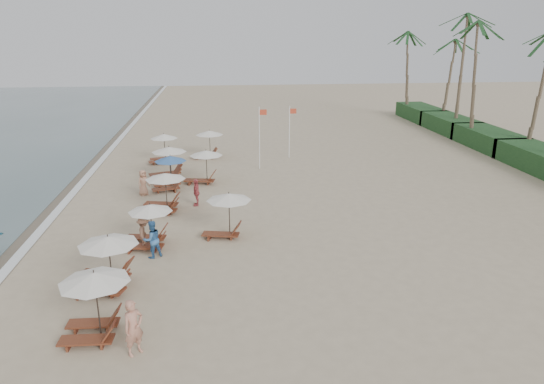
{
  "coord_description": "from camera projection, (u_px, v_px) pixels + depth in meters",
  "views": [
    {
      "loc": [
        -2.01,
        -18.6,
        9.76
      ],
      "look_at": [
        1.0,
        7.46,
        1.3
      ],
      "focal_mm": 32.69,
      "sensor_mm": 36.0,
      "label": 1
    }
  ],
  "objects": [
    {
      "name": "shrub_hedge",
      "position": [
        542.0,
        160.0,
        36.67
      ],
      "size": [
        3.2,
        53.0,
        1.6
      ],
      "color": "#193D1C",
      "rests_on": "ground"
    },
    {
      "name": "lounger_station_5",
      "position": [
        166.0,
        164.0,
        34.13
      ],
      "size": [
        2.86,
        2.68,
        2.33
      ],
      "color": "brown",
      "rests_on": "ground"
    },
    {
      "name": "wet_sand_band",
      "position": [
        38.0,
        208.0,
        28.89
      ],
      "size": [
        3.2,
        140.0,
        0.01
      ],
      "primitive_type": "cube",
      "color": "#6B5E4C",
      "rests_on": "ground"
    },
    {
      "name": "beachgoer_near",
      "position": [
        134.0,
        328.0,
        15.51
      ],
      "size": [
        0.81,
        0.8,
        1.89
      ],
      "primitive_type": "imported",
      "rotation": [
        0.0,
        0.0,
        0.73
      ],
      "color": "tan",
      "rests_on": "ground"
    },
    {
      "name": "flag_pole_far",
      "position": [
        290.0,
        129.0,
        39.9
      ],
      "size": [
        0.6,
        0.08,
        4.2
      ],
      "color": "silver",
      "rests_on": "ground"
    },
    {
      "name": "beachgoer_mid_a",
      "position": [
        152.0,
        239.0,
        22.31
      ],
      "size": [
        1.08,
        1.02,
        1.76
      ],
      "primitive_type": "imported",
      "rotation": [
        0.0,
        0.0,
        3.7
      ],
      "color": "teal",
      "rests_on": "ground"
    },
    {
      "name": "flag_pole_near",
      "position": [
        260.0,
        135.0,
        36.52
      ],
      "size": [
        0.59,
        0.08,
        4.64
      ],
      "color": "silver",
      "rests_on": "ground"
    },
    {
      "name": "lounger_station_2",
      "position": [
        146.0,
        226.0,
        23.4
      ],
      "size": [
        2.49,
        2.08,
        2.11
      ],
      "color": "brown",
      "rests_on": "ground"
    },
    {
      "name": "lounger_station_3",
      "position": [
        162.0,
        192.0,
        28.07
      ],
      "size": [
        2.62,
        2.27,
        2.25
      ],
      "color": "brown",
      "rests_on": "ground"
    },
    {
      "name": "inland_station_0",
      "position": [
        226.0,
        210.0,
        24.4
      ],
      "size": [
        2.61,
        2.24,
        2.22
      ],
      "color": "brown",
      "rests_on": "ground"
    },
    {
      "name": "foam_line",
      "position": [
        61.0,
        207.0,
        29.03
      ],
      "size": [
        0.5,
        140.0,
        0.02
      ],
      "primitive_type": "cube",
      "color": "white",
      "rests_on": "ground"
    },
    {
      "name": "inland_station_2",
      "position": [
        207.0,
        141.0,
        40.05
      ],
      "size": [
        2.69,
        2.24,
        2.22
      ],
      "color": "brown",
      "rests_on": "ground"
    },
    {
      "name": "lounger_station_1",
      "position": [
        104.0,
        263.0,
        19.53
      ],
      "size": [
        2.79,
        2.57,
        2.22
      ],
      "color": "brown",
      "rests_on": "ground"
    },
    {
      "name": "beachgoer_mid_b",
      "position": [
        144.0,
        234.0,
        23.08
      ],
      "size": [
        0.71,
        1.12,
        1.65
      ],
      "primitive_type": "imported",
      "rotation": [
        0.0,
        0.0,
        1.67
      ],
      "color": "#8C5E47",
      "rests_on": "ground"
    },
    {
      "name": "lounger_station_6",
      "position": [
        162.0,
        148.0,
        38.64
      ],
      "size": [
        2.41,
        2.12,
        2.28
      ],
      "color": "brown",
      "rests_on": "ground"
    },
    {
      "name": "beachgoer_far_b",
      "position": [
        143.0,
        183.0,
        30.95
      ],
      "size": [
        0.93,
        0.93,
        1.64
      ],
      "primitive_type": "imported",
      "rotation": [
        0.0,
        0.0,
        0.79
      ],
      "color": "tan",
      "rests_on": "ground"
    },
    {
      "name": "lounger_station_4",
      "position": [
        168.0,
        173.0,
        31.9
      ],
      "size": [
        2.36,
        2.07,
        2.26
      ],
      "color": "brown",
      "rests_on": "ground"
    },
    {
      "name": "inland_station_1",
      "position": [
        203.0,
        164.0,
        33.29
      ],
      "size": [
        2.77,
        2.24,
        2.22
      ],
      "color": "brown",
      "rests_on": "ground"
    },
    {
      "name": "beachgoer_far_a",
      "position": [
        196.0,
        192.0,
        29.09
      ],
      "size": [
        0.42,
        0.97,
        1.63
      ],
      "primitive_type": "imported",
      "rotation": [
        0.0,
        0.0,
        4.69
      ],
      "color": "#BA4A4F",
      "rests_on": "ground"
    },
    {
      "name": "lounger_station_0",
      "position": [
        92.0,
        302.0,
        16.25
      ],
      "size": [
        2.47,
        2.32,
        2.4
      ],
      "color": "brown",
      "rests_on": "ground"
    },
    {
      "name": "ground",
      "position": [
        269.0,
        276.0,
        20.8
      ],
      "size": [
        160.0,
        160.0,
        0.0
      ],
      "primitive_type": "plane",
      "color": "tan",
      "rests_on": "ground"
    }
  ]
}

